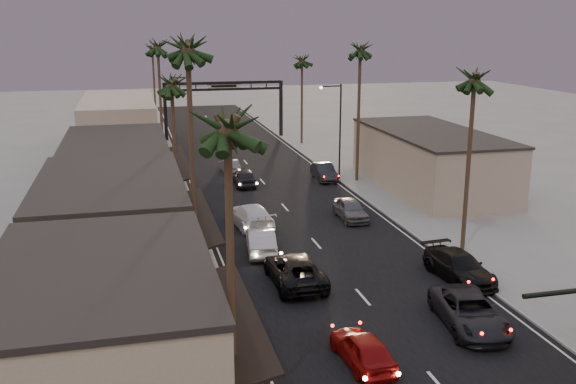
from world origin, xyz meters
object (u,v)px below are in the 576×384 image
palm_rc (302,57)px  curbside_black (459,267)px  palm_ra (475,73)px  oncoming_pickup (295,270)px  palm_ld (158,43)px  streetlight_right (337,124)px  oncoming_red (363,349)px  curbside_near (470,311)px  palm_rb (360,46)px  arch (224,95)px  palm_la (227,116)px  streetlight_left (176,111)px  palm_lb (187,42)px  palm_lc (171,79)px  oncoming_silver (261,241)px  palm_far (152,46)px

palm_rc → curbside_black: (-2.40, -43.99, -9.67)m
palm_ra → oncoming_pickup: (-11.72, -2.32, -10.63)m
palm_ld → palm_ra: bearing=-61.0°
oncoming_pickup → streetlight_right: bearing=-113.8°
oncoming_red → curbside_near: (6.26, 2.13, 0.06)m
palm_rb → palm_rc: size_ratio=1.16×
arch → oncoming_pickup: bearing=-93.7°
curbside_near → curbside_black: curbside_black is taller
palm_la → palm_rb: 39.01m
streetlight_left → palm_ra: size_ratio=0.68×
palm_lb → arch: bearing=79.8°
palm_lc → oncoming_red: size_ratio=2.84×
arch → oncoming_silver: (-3.95, -42.82, -4.73)m
palm_ld → palm_ra: palm_ld is taller
streetlight_left → palm_rc: (15.52, 6.00, 5.14)m
palm_lb → palm_far: size_ratio=1.15×
streetlight_left → oncoming_red: bearing=-84.4°
streetlight_left → palm_ld: 7.88m
oncoming_silver → curbside_near: 14.84m
arch → palm_lb: palm_lb is taller
oncoming_silver → curbside_near: bearing=128.4°
palm_ld → oncoming_pickup: palm_ld is taller
arch → palm_ra: size_ratio=1.15×
arch → palm_lb: bearing=-100.2°
streetlight_right → curbside_black: size_ratio=1.64×
palm_lb → palm_rc: bearing=67.7°
streetlight_left → palm_ra: palm_ra is taller
curbside_black → palm_la: bearing=-148.2°
palm_rc → streetlight_right: bearing=-95.1°
palm_lb → oncoming_red: size_ratio=3.54×
curbside_near → palm_rc: bearing=92.3°
arch → palm_rb: (8.60, -26.00, 6.88)m
streetlight_left → palm_far: palm_far is taller
palm_far → streetlight_left: bearing=-86.1°
palm_ra → curbside_black: (-2.40, -3.99, -10.65)m
palm_lb → oncoming_red: bearing=-57.5°
palm_rb → oncoming_pickup: (-11.72, -22.32, -11.60)m
arch → palm_la: size_ratio=1.15×
palm_rc → curbside_black: 45.10m
streetlight_left → palm_far: 20.96m
arch → palm_ld: palm_ld is taller
palm_lb → streetlight_right: bearing=56.0°
palm_ld → palm_rb: bearing=-32.6°
streetlight_right → streetlight_left: size_ratio=1.00×
palm_lb → curbside_near: bearing=-31.1°
streetlight_right → palm_lb: bearing=-124.0°
palm_rc → palm_far: bearing=140.4°
curbside_black → oncoming_red: bearing=-143.4°
palm_la → palm_rb: size_ratio=0.93×
arch → oncoming_silver: arch is taller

